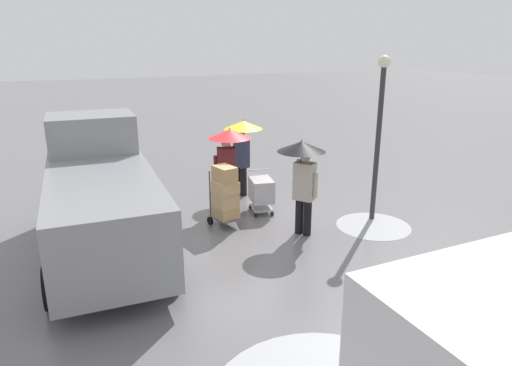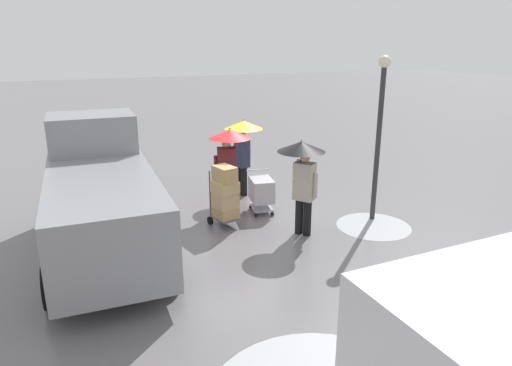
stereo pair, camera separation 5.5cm
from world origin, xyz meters
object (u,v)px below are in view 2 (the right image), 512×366
at_px(shopping_cart_vendor, 261,191).
at_px(pedestrian_pink_side, 243,140).
at_px(street_lamp, 380,122).
at_px(pedestrian_white_side, 303,166).
at_px(hand_dolly_boxes, 225,194).
at_px(pedestrian_black_side, 228,151).
at_px(cargo_van_parked_right, 102,197).

height_order(shopping_cart_vendor, pedestrian_pink_side, pedestrian_pink_side).
bearing_deg(street_lamp, pedestrian_pink_side, -51.82).
relative_size(pedestrian_white_side, street_lamp, 0.56).
bearing_deg(hand_dolly_boxes, shopping_cart_vendor, -155.62).
height_order(shopping_cart_vendor, pedestrian_black_side, pedestrian_black_side).
bearing_deg(pedestrian_pink_side, pedestrian_black_side, 53.51).
bearing_deg(pedestrian_white_side, pedestrian_black_side, -62.42).
relative_size(hand_dolly_boxes, pedestrian_black_side, 0.68).
relative_size(pedestrian_pink_side, street_lamp, 0.56).
xyz_separation_m(cargo_van_parked_right, pedestrian_pink_side, (-3.89, -2.24, 0.41)).
relative_size(shopping_cart_vendor, pedestrian_white_side, 0.47).
bearing_deg(pedestrian_black_side, hand_dolly_boxes, 65.25).
bearing_deg(hand_dolly_boxes, pedestrian_pink_side, -121.51).
height_order(shopping_cart_vendor, street_lamp, street_lamp).
distance_m(hand_dolly_boxes, pedestrian_pink_side, 2.42).
height_order(pedestrian_black_side, pedestrian_white_side, same).
xyz_separation_m(cargo_van_parked_right, pedestrian_white_side, (-4.12, 0.76, 0.41)).
bearing_deg(hand_dolly_boxes, pedestrian_black_side, -114.75).
bearing_deg(shopping_cart_vendor, street_lamp, 148.20).
xyz_separation_m(pedestrian_white_side, street_lamp, (-2.04, -0.12, 0.79)).
xyz_separation_m(cargo_van_parked_right, hand_dolly_boxes, (-2.70, -0.29, -0.38)).
height_order(pedestrian_white_side, street_lamp, street_lamp).
distance_m(hand_dolly_boxes, street_lamp, 3.91).
height_order(shopping_cart_vendor, hand_dolly_boxes, hand_dolly_boxes).
distance_m(cargo_van_parked_right, pedestrian_white_side, 4.21).
bearing_deg(cargo_van_parked_right, pedestrian_black_side, -159.24).
xyz_separation_m(hand_dolly_boxes, pedestrian_pink_side, (-1.19, -1.95, 0.79)).
height_order(pedestrian_pink_side, pedestrian_black_side, same).
xyz_separation_m(pedestrian_pink_side, street_lamp, (-2.26, 2.88, 0.79)).
bearing_deg(pedestrian_black_side, street_lamp, 149.22).
relative_size(pedestrian_pink_side, pedestrian_white_side, 1.00).
relative_size(cargo_van_parked_right, pedestrian_white_side, 2.50).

